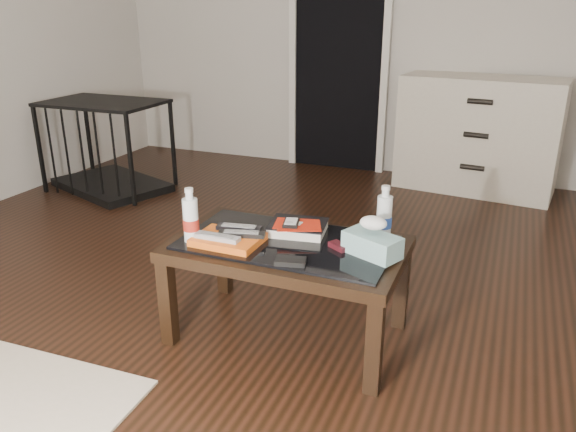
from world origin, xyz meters
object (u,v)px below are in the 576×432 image
at_px(coffee_table, 288,255).
at_px(water_bottle_right, 384,212).
at_px(textbook, 298,228).
at_px(tissue_box, 372,245).
at_px(dresser, 478,135).
at_px(pet_crate, 109,161).
at_px(water_bottle_left, 191,215).

bearing_deg(coffee_table, water_bottle_right, 27.09).
distance_m(textbook, tissue_box, 0.38).
bearing_deg(dresser, water_bottle_right, -88.28).
distance_m(dresser, pet_crate, 2.96).
bearing_deg(pet_crate, tissue_box, -9.89).
bearing_deg(pet_crate, water_bottle_left, -22.12).
distance_m(pet_crate, water_bottle_left, 2.42).
relative_size(water_bottle_left, water_bottle_right, 1.00).
xyz_separation_m(pet_crate, water_bottle_right, (2.52, -1.28, 0.35)).
height_order(dresser, water_bottle_right, dresser).
bearing_deg(dresser, textbook, -96.43).
distance_m(dresser, water_bottle_right, 2.38).
bearing_deg(water_bottle_left, coffee_table, 21.41).
relative_size(coffee_table, water_bottle_right, 4.20).
relative_size(water_bottle_right, tissue_box, 1.03).
xyz_separation_m(water_bottle_left, water_bottle_right, (0.76, 0.34, 0.00)).
xyz_separation_m(pet_crate, tissue_box, (2.52, -1.47, 0.28)).
height_order(water_bottle_left, tissue_box, water_bottle_left).
relative_size(pet_crate, textbook, 4.21).
bearing_deg(pet_crate, water_bottle_right, -6.48).
bearing_deg(water_bottle_right, pet_crate, 153.14).
bearing_deg(tissue_box, pet_crate, 173.50).
bearing_deg(pet_crate, textbook, -11.88).
xyz_separation_m(coffee_table, textbook, (0.01, 0.11, 0.09)).
bearing_deg(tissue_box, textbook, -173.03).
bearing_deg(textbook, water_bottle_left, -155.12).
bearing_deg(pet_crate, coffee_table, -13.94).
bearing_deg(textbook, water_bottle_right, 4.37).
bearing_deg(textbook, coffee_table, -101.84).
distance_m(water_bottle_left, water_bottle_right, 0.83).
relative_size(textbook, water_bottle_left, 1.05).
xyz_separation_m(dresser, pet_crate, (-2.74, -1.09, -0.22)).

